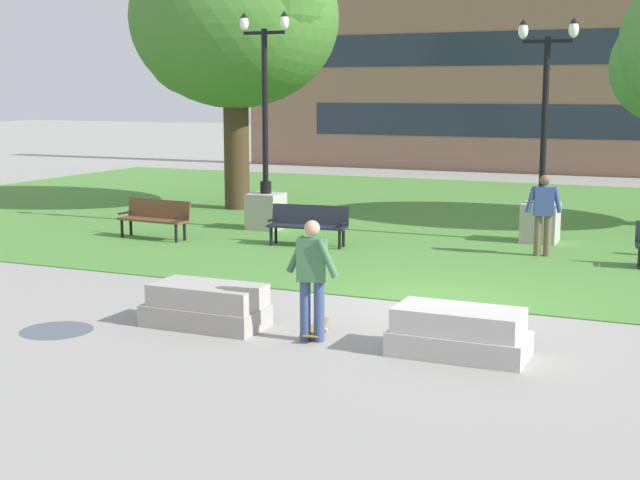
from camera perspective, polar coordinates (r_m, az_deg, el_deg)
ground_plane at (r=14.70m, az=7.38°, el=-4.16°), size 140.00×140.00×0.00m
grass_lawn at (r=24.30m, az=14.08°, el=1.09°), size 40.00×20.00×0.02m
concrete_block_center at (r=13.35m, az=-7.28°, el=-4.22°), size 1.80×0.90×0.64m
concrete_block_left at (r=11.95m, az=8.87°, el=-5.89°), size 1.80×0.90×0.64m
person_skateboarder at (r=12.33m, az=-0.51°, el=-2.15°), size 0.84×0.31×1.71m
skateboard at (r=12.81m, az=-0.25°, el=-5.74°), size 0.42×1.04×0.14m
puddle at (r=13.63m, az=-16.51°, el=-5.56°), size 1.06×1.06×0.01m
park_bench_near_right at (r=19.97m, az=-0.74°, el=1.12°), size 1.85×0.74×0.90m
park_bench_far_left at (r=21.31m, az=-10.49°, el=1.50°), size 1.84×0.68×0.90m
lamp_post_right at (r=20.97m, az=13.97°, el=2.62°), size 1.32×0.80×5.02m
lamp_post_center at (r=22.34m, az=-3.49°, el=3.44°), size 1.32×0.80×5.33m
tree_near_right at (r=26.36m, az=-5.61°, el=13.74°), size 6.28×5.99×8.02m
person_bystander_near_lawn at (r=19.21m, az=14.11°, el=1.84°), size 0.74×0.42×1.71m
building_facade_distant at (r=38.80m, az=14.52°, el=11.97°), size 27.55×1.03×10.62m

